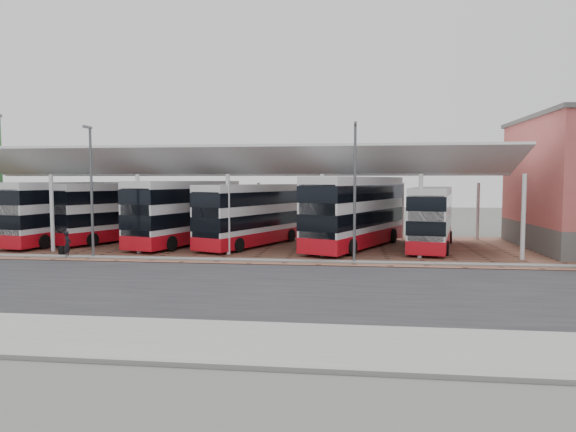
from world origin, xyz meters
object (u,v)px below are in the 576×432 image
at_px(bus_4, 356,213).
at_px(bus_0, 64,213).
at_px(bus_1, 118,212).
at_px(bus_2, 186,213).
at_px(pedestrian, 68,244).
at_px(bus_3, 252,215).
at_px(bus_5, 431,218).

bearing_deg(bus_4, bus_0, -157.09).
bearing_deg(bus_1, bus_0, -131.29).
bearing_deg(bus_2, pedestrian, -108.24).
relative_size(bus_1, bus_3, 1.01).
relative_size(bus_2, pedestrian, 7.11).
relative_size(bus_0, bus_2, 0.98).
height_order(bus_1, bus_2, bus_2).
height_order(bus_2, pedestrian, bus_2).
height_order(bus_0, bus_5, bus_0).
relative_size(bus_5, pedestrian, 6.46).
relative_size(bus_4, bus_5, 1.15).
bearing_deg(bus_1, bus_5, 20.23).
xyz_separation_m(bus_2, pedestrian, (-5.16, -7.33, -1.51)).
relative_size(bus_0, pedestrian, 6.99).
distance_m(bus_2, bus_4, 12.50).
bearing_deg(bus_0, bus_5, 9.90).
relative_size(bus_2, bus_3, 1.07).
distance_m(bus_1, bus_4, 18.58).
height_order(bus_1, bus_3, bus_1).
relative_size(bus_0, bus_5, 1.08).
distance_m(bus_0, bus_3, 14.60).
xyz_separation_m(bus_0, bus_2, (9.54, 0.17, 0.04)).
height_order(bus_5, pedestrian, bus_5).
xyz_separation_m(bus_3, bus_4, (7.44, -0.16, 0.27)).
xyz_separation_m(bus_0, bus_3, (14.60, -0.11, -0.08)).
bearing_deg(bus_5, bus_4, -164.63).
bearing_deg(bus_3, bus_5, 23.79).
xyz_separation_m(bus_2, bus_5, (17.72, -0.17, -0.22)).
height_order(bus_0, bus_4, bus_4).
bearing_deg(bus_3, bus_1, -165.67).
relative_size(bus_1, bus_4, 0.90).
bearing_deg(bus_2, bus_4, 14.86).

